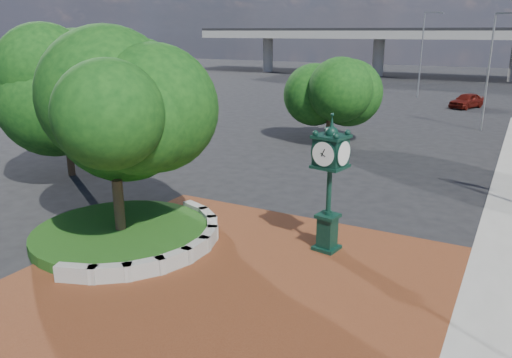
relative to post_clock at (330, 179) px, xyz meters
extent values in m
plane|color=black|center=(-1.70, -2.57, -2.50)|extent=(200.00, 200.00, 0.00)
cube|color=brown|center=(-1.70, -3.57, -2.48)|extent=(12.00, 12.00, 0.04)
cube|color=#9E9B93|center=(-5.61, -5.58, -2.23)|extent=(1.29, 0.76, 0.54)
cube|color=#9E9B93|center=(-4.76, -5.11, -2.23)|extent=(1.20, 1.04, 0.54)
cube|color=#9E9B93|center=(-4.08, -4.41, -2.23)|extent=(1.00, 1.22, 0.54)
cube|color=#9E9B93|center=(-3.65, -3.53, -2.23)|extent=(0.71, 1.30, 0.54)
cube|color=#9E9B93|center=(-3.50, -2.57, -2.23)|extent=(0.35, 1.25, 0.54)
cube|color=#9E9B93|center=(-3.65, -1.61, -2.23)|extent=(0.71, 1.30, 0.54)
cube|color=#9E9B93|center=(-4.08, -0.73, -2.23)|extent=(1.00, 1.22, 0.54)
cube|color=#9E9B93|center=(-4.76, -0.03, -2.23)|extent=(1.20, 1.04, 0.54)
cube|color=#9E9B93|center=(-5.61, 0.44, -2.23)|extent=(1.29, 0.76, 0.54)
cylinder|color=#154C16|center=(-6.70, -2.57, -2.30)|extent=(6.10, 6.10, 0.40)
cube|color=#9E9B93|center=(-1.70, 67.43, 4.00)|extent=(90.00, 12.00, 1.20)
cube|color=black|center=(-1.70, 67.43, 4.80)|extent=(90.00, 12.00, 0.40)
cylinder|color=#9E9B93|center=(-36.70, 67.43, 0.50)|extent=(1.80, 1.80, 6.00)
cylinder|color=#9E9B93|center=(-16.70, 67.43, 0.50)|extent=(1.80, 1.80, 6.00)
cylinder|color=#38281C|center=(-6.70, -2.57, -1.42)|extent=(0.36, 0.36, 2.17)
sphere|color=#103E12|center=(-6.70, -2.57, 1.23)|extent=(5.20, 5.20, 5.20)
cylinder|color=#38281C|center=(-14.70, 2.43, -1.28)|extent=(0.36, 0.36, 2.45)
sphere|color=#103E12|center=(-14.70, 2.43, 1.63)|extent=(5.60, 5.60, 5.60)
cylinder|color=#38281C|center=(-5.70, 15.43, -1.54)|extent=(0.36, 0.36, 1.92)
sphere|color=#103E12|center=(-5.70, 15.43, 0.74)|extent=(4.40, 4.40, 4.40)
cube|color=black|center=(0.00, 0.00, -2.43)|extent=(0.88, 0.88, 0.15)
cube|color=black|center=(0.00, 0.00, -1.83)|extent=(0.61, 0.61, 1.06)
cube|color=black|center=(0.00, 0.00, -1.28)|extent=(0.77, 0.77, 0.12)
cylinder|color=black|center=(0.00, 0.00, -0.40)|extent=(0.16, 0.16, 1.63)
cube|color=black|center=(0.00, 0.00, 0.90)|extent=(0.99, 0.99, 0.86)
cylinder|color=white|center=(-0.07, -0.44, 0.90)|extent=(0.77, 0.18, 0.77)
cylinder|color=white|center=(0.07, 0.44, 0.90)|extent=(0.77, 0.18, 0.77)
cylinder|color=white|center=(-0.44, 0.07, 0.90)|extent=(0.18, 0.77, 0.77)
cylinder|color=white|center=(0.44, -0.07, 0.90)|extent=(0.18, 0.77, 0.77)
sphere|color=black|center=(0.00, 0.00, 1.50)|extent=(0.42, 0.42, 0.42)
cone|color=black|center=(0.00, 0.00, 1.81)|extent=(0.17, 0.17, 0.48)
imported|color=#56120C|center=(0.27, 36.67, -1.79)|extent=(3.17, 4.50, 1.42)
cylinder|color=slate|center=(2.57, 25.25, 1.61)|extent=(0.15, 0.15, 8.23)
cube|color=slate|center=(3.34, 24.97, 5.72)|extent=(1.59, 0.70, 0.11)
cylinder|color=slate|center=(-5.44, 42.73, 1.97)|extent=(0.16, 0.16, 8.94)
cube|color=slate|center=(-4.55, 42.63, 6.43)|extent=(1.79, 0.35, 0.12)
cube|color=slate|center=(-3.76, 42.54, 6.33)|extent=(0.52, 0.30, 0.15)
camera|label=1|loc=(5.22, -14.64, 4.56)|focal=35.00mm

